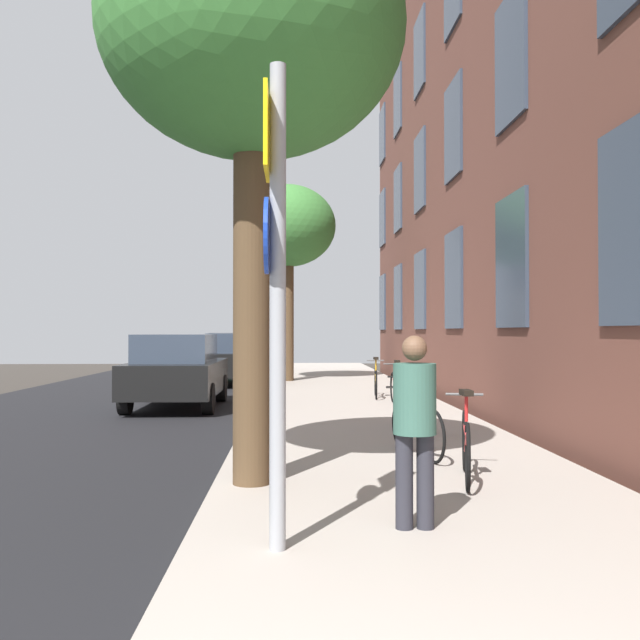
% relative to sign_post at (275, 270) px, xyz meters
% --- Properties ---
extents(ground_plane, '(41.80, 41.80, 0.00)m').
position_rel_sign_post_xyz_m(ground_plane, '(-2.10, 10.99, -2.14)').
color(ground_plane, '#332D28').
extents(road_asphalt, '(7.00, 38.00, 0.01)m').
position_rel_sign_post_xyz_m(road_asphalt, '(-4.20, 10.99, -2.14)').
color(road_asphalt, black).
rests_on(road_asphalt, ground).
extents(sidewalk, '(4.20, 38.00, 0.12)m').
position_rel_sign_post_xyz_m(sidewalk, '(1.40, 10.99, -2.08)').
color(sidewalk, '#9E9389').
rests_on(sidewalk, ground).
extents(building_facade, '(0.56, 27.00, 17.84)m').
position_rel_sign_post_xyz_m(building_facade, '(4.00, 10.49, 6.80)').
color(building_facade, brown).
rests_on(building_facade, ground).
extents(sign_post, '(0.16, 0.60, 3.53)m').
position_rel_sign_post_xyz_m(sign_post, '(0.00, 0.00, 0.00)').
color(sign_post, gray).
rests_on(sign_post, sidewalk).
extents(traffic_light, '(0.43, 0.24, 3.69)m').
position_rel_sign_post_xyz_m(traffic_light, '(-0.45, 17.47, 0.50)').
color(traffic_light, black).
rests_on(traffic_light, sidewalk).
extents(tree_near, '(3.21, 3.21, 6.13)m').
position_rel_sign_post_xyz_m(tree_near, '(-0.29, 2.22, 2.68)').
color(tree_near, '#4C3823').
rests_on(tree_near, sidewalk).
extents(tree_far, '(3.08, 3.08, 6.27)m').
position_rel_sign_post_xyz_m(tree_far, '(-0.03, 17.43, 2.86)').
color(tree_far, '#4C3823').
rests_on(tree_far, sidewalk).
extents(bicycle_0, '(0.53, 1.73, 0.97)m').
position_rel_sign_post_xyz_m(bicycle_0, '(1.96, 2.28, -1.64)').
color(bicycle_0, black).
rests_on(bicycle_0, sidewalk).
extents(bicycle_1, '(0.52, 1.71, 0.94)m').
position_rel_sign_post_xyz_m(bicycle_1, '(1.70, 3.75, -1.66)').
color(bicycle_1, black).
rests_on(bicycle_1, sidewalk).
extents(bicycle_2, '(0.43, 1.61, 0.94)m').
position_rel_sign_post_xyz_m(bicycle_2, '(1.98, 6.01, -1.66)').
color(bicycle_2, black).
rests_on(bicycle_2, sidewalk).
extents(bicycle_3, '(0.42, 1.63, 0.96)m').
position_rel_sign_post_xyz_m(bicycle_3, '(2.35, 9.96, -1.65)').
color(bicycle_3, black).
rests_on(bicycle_3, sidewalk).
extents(bicycle_4, '(0.42, 1.74, 0.97)m').
position_rel_sign_post_xyz_m(bicycle_4, '(2.11, 11.64, -1.64)').
color(bicycle_4, black).
rests_on(bicycle_4, sidewalk).
extents(pedestrian_0, '(0.49, 0.49, 1.55)m').
position_rel_sign_post_xyz_m(pedestrian_0, '(1.11, 0.50, -1.14)').
color(pedestrian_0, '#26262D').
rests_on(pedestrian_0, sidewalk).
extents(car_0, '(1.89, 4.13, 1.62)m').
position_rel_sign_post_xyz_m(car_0, '(-2.42, 10.55, -1.30)').
color(car_0, black).
rests_on(car_0, road_asphalt).
extents(car_1, '(1.80, 4.22, 1.62)m').
position_rel_sign_post_xyz_m(car_1, '(-1.75, 17.40, -1.30)').
color(car_1, black).
rests_on(car_1, road_asphalt).
extents(car_2, '(1.96, 4.27, 1.62)m').
position_rel_sign_post_xyz_m(car_2, '(-2.32, 23.00, -1.30)').
color(car_2, '#19662D').
rests_on(car_2, road_asphalt).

